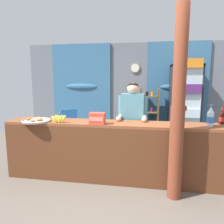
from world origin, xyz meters
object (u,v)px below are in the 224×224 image
Objects in this scene: pastry_tray at (36,120)px; timber_post at (178,110)px; drink_fridge at (185,99)px; banana_bunch at (59,119)px; shopkeeper at (132,117)px; soda_bottle_cola at (222,117)px; snack_box_crackers at (97,118)px; plastic_lawn_chair at (71,125)px; bottle_shelf_rack at (149,114)px; soda_bottle_water at (210,117)px; stall_counter at (114,147)px.

timber_post is at bearing -6.66° from pastry_tray.
drink_fridge is 3.45m from pastry_tray.
drink_fridge is at bearing 45.44° from banana_bunch.
pastry_tray is (-1.48, -0.51, -0.01)m from shopkeeper.
drink_fridge reaches higher than soda_bottle_cola.
snack_box_crackers is at bearing 168.13° from timber_post.
plastic_lawn_chair is 2.09m from snack_box_crackers.
soda_bottle_cola is (1.04, -2.13, 0.33)m from bottle_shelf_rack.
banana_bunch is (-0.61, -0.00, -0.03)m from snack_box_crackers.
timber_post is 7.94× the size of soda_bottle_water.
shopkeeper is 1.20m from soda_bottle_water.
shopkeeper is at bearing -37.51° from plastic_lawn_chair.
drink_fridge is 8.92× the size of snack_box_crackers.
stall_counter is 1.39× the size of timber_post.
drink_fridge is at bearing 89.85° from soda_bottle_water.
timber_post is at bearing -82.86° from bottle_shelf_rack.
soda_bottle_cola is 1.07× the size of snack_box_crackers.
snack_box_crackers reaches higher than pastry_tray.
timber_post is 3.01m from plastic_lawn_chair.
snack_box_crackers is (-1.61, -0.11, -0.05)m from soda_bottle_water.
drink_fridge is 2.81m from plastic_lawn_chair.
soda_bottle_cola is 2.83m from pastry_tray.
shopkeeper is (-1.13, -1.74, -0.15)m from drink_fridge.
drink_fridge is 3.17m from banana_bunch.
bottle_shelf_rack is 2.57m from snack_box_crackers.
plastic_lawn_chair is (-2.69, -0.54, -0.62)m from drink_fridge.
shopkeeper reaches higher than soda_bottle_water.
plastic_lawn_chair is 1.76m from pastry_tray.
banana_bunch is (-0.86, -0.05, 0.42)m from stall_counter.
drink_fridge is at bearing 58.20° from stall_counter.
snack_box_crackers is (1.07, -1.72, 0.52)m from plastic_lawn_chair.
timber_post reaches higher than snack_box_crackers.
soda_bottle_water is at bearing 3.92° from snack_box_crackers.
stall_counter is 1.30m from pastry_tray.
soda_bottle_water is at bearing -138.53° from soda_bottle_cola.
shopkeeper is at bearing 46.79° from snack_box_crackers.
soda_bottle_water is 1.17× the size of banana_bunch.
plastic_lawn_chair is at bearing 128.41° from stall_counter.
stall_counter is 15.24× the size of snack_box_crackers.
bottle_shelf_rack reaches higher than snack_box_crackers.
stall_counter is 1.11m from timber_post.
drink_fridge is at bearing 78.62° from timber_post.
timber_post is 10.97× the size of snack_box_crackers.
pastry_tray is at bearing 177.97° from banana_bunch.
soda_bottle_cola is at bearing -84.01° from drink_fridge.
timber_post reaches higher than soda_bottle_water.
plastic_lawn_chair is 3.54× the size of soda_bottle_cola.
pastry_tray is at bearing -177.83° from soda_bottle_water.
pastry_tray reaches higher than plastic_lawn_chair.
drink_fridge reaches higher than shopkeeper.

